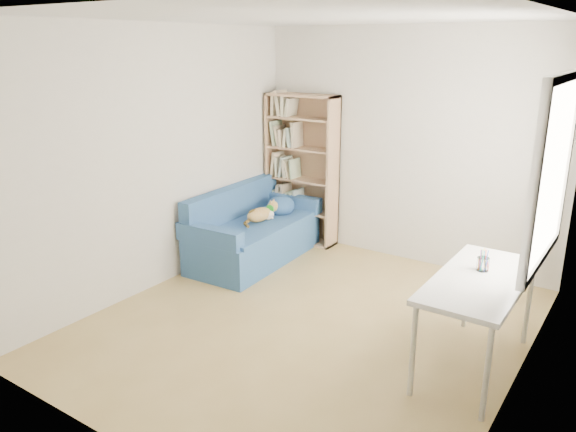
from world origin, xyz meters
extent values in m
plane|color=#A38649|center=(0.00, 0.00, 0.00)|extent=(4.00, 4.00, 0.00)
cube|color=silver|center=(0.00, 2.00, 1.30)|extent=(3.50, 0.04, 2.60)
cube|color=silver|center=(0.00, -2.00, 1.30)|extent=(3.50, 0.04, 2.60)
cube|color=silver|center=(-1.75, 0.00, 1.30)|extent=(0.04, 4.00, 2.60)
cube|color=silver|center=(1.75, 0.00, 1.30)|extent=(0.04, 4.00, 2.60)
cube|color=white|center=(0.00, 0.00, 2.60)|extent=(3.50, 4.00, 0.04)
cube|color=white|center=(1.75, 0.60, 1.50)|extent=(0.01, 1.20, 1.30)
cube|color=navy|center=(-1.34, 0.98, 0.21)|extent=(0.87, 1.70, 0.42)
cube|color=navy|center=(-1.66, 0.98, 0.62)|extent=(0.23, 1.67, 0.41)
cube|color=navy|center=(-1.34, 1.74, 0.51)|extent=(0.79, 0.19, 0.19)
cube|color=navy|center=(-1.34, 0.22, 0.51)|extent=(0.79, 0.19, 0.19)
cube|color=navy|center=(-1.32, 0.98, 0.44)|extent=(0.84, 1.57, 0.05)
ellipsoid|color=#2E5A96|center=(-1.29, 1.44, 0.54)|extent=(0.32, 0.35, 0.24)
ellipsoid|color=#B16A14|center=(-1.30, 1.03, 0.53)|extent=(0.21, 0.38, 0.15)
ellipsoid|color=silver|center=(-1.25, 1.13, 0.52)|extent=(0.12, 0.16, 0.09)
ellipsoid|color=#3C2B10|center=(-1.33, 0.98, 0.57)|extent=(0.12, 0.19, 0.07)
sphere|color=#B16A14|center=(-1.29, 1.29, 0.57)|extent=(0.13, 0.13, 0.13)
cone|color=#B16A14|center=(-1.30, 1.32, 0.63)|extent=(0.06, 0.06, 0.06)
cone|color=#B16A14|center=(-1.30, 1.26, 0.63)|extent=(0.05, 0.06, 0.06)
cylinder|color=green|center=(-1.29, 1.23, 0.55)|extent=(0.10, 0.04, 0.10)
cylinder|color=#3C2B10|center=(-1.32, 0.82, 0.50)|extent=(0.09, 0.15, 0.05)
cube|color=tan|center=(-1.70, 1.84, 0.91)|extent=(0.03, 0.28, 1.83)
cube|color=tan|center=(-0.81, 1.84, 0.91)|extent=(0.03, 0.28, 1.83)
cube|color=tan|center=(-1.25, 1.84, 1.81)|extent=(0.91, 0.28, 0.03)
cube|color=tan|center=(-1.25, 1.84, 0.01)|extent=(0.91, 0.28, 0.03)
cube|color=tan|center=(-1.25, 1.97, 0.91)|extent=(0.91, 0.02, 1.83)
cube|color=silver|center=(1.43, 0.13, 0.73)|extent=(0.61, 1.33, 0.04)
cylinder|color=silver|center=(1.68, 0.74, 0.35)|extent=(0.04, 0.04, 0.71)
cylinder|color=silver|center=(1.68, -0.49, 0.35)|extent=(0.04, 0.04, 0.71)
cylinder|color=silver|center=(1.17, 0.74, 0.35)|extent=(0.04, 0.04, 0.71)
cylinder|color=silver|center=(1.17, -0.49, 0.35)|extent=(0.04, 0.04, 0.71)
cylinder|color=white|center=(1.40, 0.27, 0.80)|extent=(0.09, 0.09, 0.10)
camera|label=1|loc=(2.39, -3.84, 2.42)|focal=35.00mm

